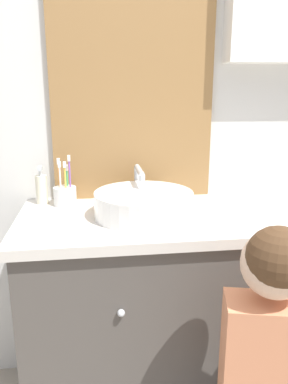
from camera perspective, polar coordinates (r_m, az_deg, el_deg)
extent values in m
cube|color=silver|center=(1.61, 5.10, 14.93)|extent=(3.20, 0.06, 2.50)
cube|color=olive|center=(1.55, -1.75, 18.50)|extent=(0.65, 0.02, 1.25)
cube|color=#B2C1CC|center=(1.54, -1.73, 18.52)|extent=(0.59, 0.01, 1.19)
cube|color=#4C4742|center=(1.58, 6.79, -18.04)|extent=(1.23, 0.49, 0.78)
cube|color=beige|center=(1.40, 7.31, -3.86)|extent=(1.27, 0.53, 0.03)
sphere|color=silver|center=(1.22, -3.51, -17.92)|extent=(0.02, 0.02, 0.02)
cylinder|color=white|center=(1.34, -0.05, -1.85)|extent=(0.35, 0.35, 0.09)
cylinder|color=silver|center=(1.33, -0.05, -0.17)|extent=(0.29, 0.29, 0.01)
cylinder|color=silver|center=(1.52, -1.05, 1.27)|extent=(0.02, 0.02, 0.14)
cylinder|color=silver|center=(1.43, -0.70, 3.27)|extent=(0.02, 0.16, 0.02)
cylinder|color=silver|center=(1.36, -0.29, 2.10)|extent=(0.02, 0.02, 0.02)
sphere|color=white|center=(1.54, 2.53, 0.14)|extent=(0.05, 0.05, 0.05)
cylinder|color=silver|center=(1.50, -11.94, -0.61)|extent=(0.09, 0.09, 0.07)
cylinder|color=#8E56B7|center=(1.48, -11.21, 1.93)|extent=(0.01, 0.01, 0.19)
cube|color=white|center=(1.46, -11.38, 5.08)|extent=(0.01, 0.02, 0.02)
cylinder|color=#47B26B|center=(1.51, -11.59, 1.35)|extent=(0.01, 0.01, 0.14)
cube|color=white|center=(1.50, -11.72, 3.65)|extent=(0.01, 0.02, 0.02)
cylinder|color=orange|center=(1.50, -12.77, 1.76)|extent=(0.01, 0.01, 0.17)
cube|color=white|center=(1.49, -12.93, 4.59)|extent=(0.01, 0.02, 0.02)
cylinder|color=white|center=(1.48, -12.63, 1.39)|extent=(0.01, 0.01, 0.16)
cube|color=white|center=(1.46, -12.79, 4.12)|extent=(0.01, 0.02, 0.02)
cylinder|color=#E5CC4C|center=(1.48, -11.88, 1.40)|extent=(0.01, 0.01, 0.16)
cube|color=white|center=(1.46, -12.03, 4.10)|extent=(0.01, 0.02, 0.02)
cylinder|color=beige|center=(1.54, -15.32, 0.36)|extent=(0.05, 0.05, 0.11)
cylinder|color=silver|center=(1.52, -15.50, 2.85)|extent=(0.01, 0.01, 0.02)
cube|color=silver|center=(1.51, -15.59, 3.49)|extent=(0.02, 0.03, 0.02)
cube|color=tan|center=(1.17, 18.07, -23.41)|extent=(0.26, 0.18, 0.37)
sphere|color=beige|center=(1.02, 19.42, -10.32)|extent=(0.18, 0.18, 0.18)
sphere|color=#4C331E|center=(0.99, 19.80, -9.50)|extent=(0.16, 0.16, 0.16)
cylinder|color=tan|center=(1.29, 20.39, -13.43)|extent=(0.12, 0.28, 0.05)
cylinder|color=#D6423D|center=(1.40, 19.19, -9.30)|extent=(0.02, 0.05, 0.12)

